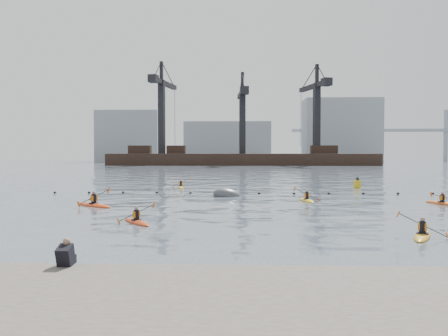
{
  "coord_description": "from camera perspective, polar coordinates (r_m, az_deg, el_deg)",
  "views": [
    {
      "loc": [
        -0.68,
        -18.64,
        3.67
      ],
      "look_at": [
        -1.51,
        6.22,
        2.8
      ],
      "focal_mm": 38.0,
      "sensor_mm": 36.0,
      "label": 1
    }
  ],
  "objects": [
    {
      "name": "kayaker_0",
      "position": [
        24.86,
        -10.49,
        -6.3
      ],
      "size": [
        2.17,
        2.84,
        1.14
      ],
      "rotation": [
        0.0,
        0.0,
        0.59
      ],
      "color": "#C03612",
      "rests_on": "ground"
    },
    {
      "name": "kayaker_5",
      "position": [
        48.31,
        -5.21,
        -2.26
      ],
      "size": [
        2.07,
        2.99,
        1.2
      ],
      "rotation": [
        0.0,
        0.0,
        0.11
      ],
      "color": "gold",
      "rests_on": "ground"
    },
    {
      "name": "mooring_buoy",
      "position": [
        39.02,
        0.45,
        -3.39
      ],
      "size": [
        3.02,
        2.18,
        1.75
      ],
      "primitive_type": "ellipsoid",
      "rotation": [
        0.0,
        0.21,
        0.28
      ],
      "color": "#393B3D",
      "rests_on": "ground"
    },
    {
      "name": "ground",
      "position": [
        19.01,
        3.97,
        -9.13
      ],
      "size": [
        400.0,
        400.0,
        0.0
      ],
      "primitive_type": "plane",
      "color": "#323D49",
      "rests_on": "ground"
    },
    {
      "name": "kayaker_1",
      "position": [
        22.15,
        22.76,
        -7.44
      ],
      "size": [
        2.0,
        3.05,
        1.21
      ],
      "rotation": [
        0.0,
        0.0,
        -0.44
      ],
      "color": "#C18B16",
      "rests_on": "ground"
    },
    {
      "name": "quay",
      "position": [
        10.34,
        5.82,
        -18.78
      ],
      "size": [
        18.0,
        7.12,
        1.77
      ],
      "color": "#4C443D",
      "rests_on": "ground"
    },
    {
      "name": "kayaker_3",
      "position": [
        35.59,
        9.93,
        -3.8
      ],
      "size": [
        2.07,
        3.04,
        1.18
      ],
      "rotation": [
        0.0,
        0.0,
        0.17
      ],
      "color": "yellow",
      "rests_on": "ground"
    },
    {
      "name": "barge_pier",
      "position": [
        128.65,
        2.12,
        1.21
      ],
      "size": [
        72.0,
        19.3,
        29.5
      ],
      "color": "black",
      "rests_on": "ground"
    },
    {
      "name": "kayaker_4",
      "position": [
        36.4,
        24.77,
        -3.82
      ],
      "size": [
        1.97,
        3.07,
        1.01
      ],
      "rotation": [
        0.0,
        0.0,
        3.52
      ],
      "color": "#CA4A13",
      "rests_on": "ground"
    },
    {
      "name": "skyline",
      "position": [
        169.04,
        2.91,
        3.89
      ],
      "size": [
        141.0,
        28.0,
        22.0
      ],
      "color": "gray",
      "rests_on": "ground"
    },
    {
      "name": "kayaker_2",
      "position": [
        32.98,
        -15.38,
        -4.26
      ],
      "size": [
        3.25,
        2.86,
        1.33
      ],
      "rotation": [
        0.0,
        0.0,
        0.88
      ],
      "color": "#DD4114",
      "rests_on": "ground"
    },
    {
      "name": "float_line",
      "position": [
        41.34,
        2.16,
        -3.05
      ],
      "size": [
        33.24,
        0.73,
        0.24
      ],
      "color": "black",
      "rests_on": "ground"
    },
    {
      "name": "nav_buoy",
      "position": [
        49.53,
        15.74,
        -1.85
      ],
      "size": [
        0.73,
        0.73,
        1.33
      ],
      "color": "gold",
      "rests_on": "ground"
    }
  ]
}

